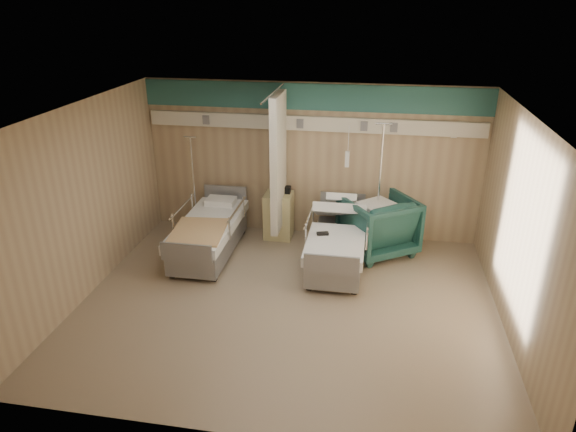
{
  "coord_description": "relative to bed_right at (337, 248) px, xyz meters",
  "views": [
    {
      "loc": [
        1.09,
        -6.29,
        4.17
      ],
      "look_at": [
        -0.1,
        0.6,
        1.13
      ],
      "focal_mm": 32.0,
      "sensor_mm": 36.0,
      "label": 1
    }
  ],
  "objects": [
    {
      "name": "white_cup",
      "position": [
        -1.24,
        0.92,
        0.59
      ],
      "size": [
        0.09,
        0.09,
        0.11
      ],
      "primitive_type": "cylinder",
      "rotation": [
        0.0,
        0.0,
        -0.08
      ],
      "color": "white",
      "rests_on": "bedside_cabinet"
    },
    {
      "name": "iv_stand_left",
      "position": [
        -2.68,
        0.73,
        0.07
      ],
      "size": [
        0.34,
        0.34,
        1.89
      ],
      "rotation": [
        0.0,
        0.0,
        0.08
      ],
      "color": "silver",
      "rests_on": "ground"
    },
    {
      "name": "bed_right",
      "position": [
        0.0,
        0.0,
        0.0
      ],
      "size": [
        1.0,
        2.16,
        0.63
      ],
      "primitive_type": null,
      "color": "white",
      "rests_on": "ground"
    },
    {
      "name": "waffle_blanket",
      "position": [
        0.62,
        0.6,
        0.74
      ],
      "size": [
        0.77,
        0.77,
        0.07
      ],
      "primitive_type": "cube",
      "rotation": [
        0.0,
        0.0,
        3.87
      ],
      "color": "silver",
      "rests_on": "visitor_armchair"
    },
    {
      "name": "bed_left",
      "position": [
        -2.2,
        0.0,
        0.0
      ],
      "size": [
        1.0,
        2.16,
        0.63
      ],
      "primitive_type": null,
      "color": "white",
      "rests_on": "ground"
    },
    {
      "name": "call_remote",
      "position": [
        -0.22,
        -0.21,
        0.34
      ],
      "size": [
        0.2,
        0.13,
        0.04
      ],
      "primitive_type": "cube",
      "rotation": [
        0.0,
        0.0,
        0.27
      ],
      "color": "black",
      "rests_on": "bed_right"
    },
    {
      "name": "visitor_armchair",
      "position": [
        0.65,
        0.6,
        0.2
      ],
      "size": [
        1.53,
        1.54,
        1.02
      ],
      "primitive_type": "imported",
      "rotation": [
        0.0,
        0.0,
        3.73
      ],
      "color": "#1C4640",
      "rests_on": "ground"
    },
    {
      "name": "iv_stand_right",
      "position": [
        0.62,
        0.77,
        0.15
      ],
      "size": [
        0.4,
        0.4,
        2.25
      ],
      "rotation": [
        0.0,
        0.0,
        0.19
      ],
      "color": "silver",
      "rests_on": "ground"
    },
    {
      "name": "bedside_cabinet",
      "position": [
        -1.15,
        0.9,
        0.11
      ],
      "size": [
        0.5,
        0.48,
        0.85
      ],
      "primitive_type": "cube",
      "color": "#CDC180",
      "rests_on": "ground"
    },
    {
      "name": "room_walls",
      "position": [
        -0.63,
        -1.05,
        1.55
      ],
      "size": [
        6.04,
        5.04,
        2.82
      ],
      "color": "tan",
      "rests_on": "ground"
    },
    {
      "name": "ground",
      "position": [
        -0.6,
        -1.3,
        -0.32
      ],
      "size": [
        6.0,
        5.0,
        0.0
      ],
      "primitive_type": "cube",
      "color": "gray",
      "rests_on": "ground"
    },
    {
      "name": "toiletry_bag",
      "position": [
        -1.06,
        0.97,
        0.6
      ],
      "size": [
        0.22,
        0.14,
        0.12
      ],
      "primitive_type": "cube",
      "rotation": [
        0.0,
        0.0,
        -0.01
      ],
      "color": "black",
      "rests_on": "bedside_cabinet"
    },
    {
      "name": "tan_blanket",
      "position": [
        -2.21,
        -0.46,
        0.33
      ],
      "size": [
        0.92,
        1.11,
        0.04
      ],
      "primitive_type": "cube",
      "rotation": [
        0.0,
        0.0,
        0.09
      ],
      "color": "tan",
      "rests_on": "bed_left"
    }
  ]
}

